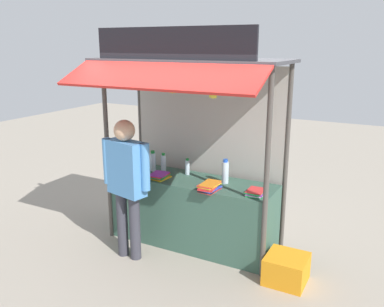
{
  "coord_description": "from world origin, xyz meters",
  "views": [
    {
      "loc": [
        2.36,
        -4.41,
        2.6
      ],
      "look_at": [
        0.0,
        0.0,
        1.25
      ],
      "focal_mm": 38.04,
      "sensor_mm": 36.0,
      "label": 1
    }
  ],
  "objects_px": {
    "plastic_crate": "(286,269)",
    "banana_bunch_rightmost": "(111,82)",
    "water_bottle_far_left": "(187,167)",
    "vendor_person": "(126,177)",
    "magazine_stack_far_right": "(209,187)",
    "banana_bunch_inner_right": "(173,87)",
    "water_bottle_rear_center": "(153,161)",
    "magazine_stack_front_left": "(159,176)",
    "water_bottle_left": "(225,172)",
    "magazine_stack_back_left": "(256,192)",
    "water_bottle_center": "(163,162)",
    "banana_bunch_inner_left": "(213,91)",
    "banana_bunch_leftmost": "(145,84)"
  },
  "relations": [
    {
      "from": "water_bottle_rear_center",
      "to": "banana_bunch_inner_left",
      "type": "distance_m",
      "value": 1.66
    },
    {
      "from": "water_bottle_left",
      "to": "banana_bunch_leftmost",
      "type": "distance_m",
      "value": 1.47
    },
    {
      "from": "water_bottle_center",
      "to": "magazine_stack_front_left",
      "type": "distance_m",
      "value": 0.34
    },
    {
      "from": "plastic_crate",
      "to": "banana_bunch_rightmost",
      "type": "bearing_deg",
      "value": -177.01
    },
    {
      "from": "water_bottle_left",
      "to": "magazine_stack_far_right",
      "type": "bearing_deg",
      "value": -99.17
    },
    {
      "from": "water_bottle_rear_center",
      "to": "magazine_stack_front_left",
      "type": "height_order",
      "value": "water_bottle_rear_center"
    },
    {
      "from": "water_bottle_far_left",
      "to": "banana_bunch_leftmost",
      "type": "distance_m",
      "value": 1.32
    },
    {
      "from": "vendor_person",
      "to": "water_bottle_far_left",
      "type": "bearing_deg",
      "value": 79.53
    },
    {
      "from": "water_bottle_center",
      "to": "vendor_person",
      "type": "distance_m",
      "value": 0.84
    },
    {
      "from": "water_bottle_rear_center",
      "to": "banana_bunch_inner_right",
      "type": "bearing_deg",
      "value": -38.75
    },
    {
      "from": "magazine_stack_front_left",
      "to": "banana_bunch_rightmost",
      "type": "xyz_separation_m",
      "value": [
        -0.49,
        -0.28,
        1.21
      ]
    },
    {
      "from": "water_bottle_center",
      "to": "plastic_crate",
      "type": "relative_size",
      "value": 0.57
    },
    {
      "from": "water_bottle_far_left",
      "to": "magazine_stack_back_left",
      "type": "xyz_separation_m",
      "value": [
        1.08,
        -0.31,
        -0.07
      ]
    },
    {
      "from": "magazine_stack_far_right",
      "to": "vendor_person",
      "type": "bearing_deg",
      "value": -154.82
    },
    {
      "from": "water_bottle_rear_center",
      "to": "banana_bunch_inner_right",
      "type": "xyz_separation_m",
      "value": [
        0.64,
        -0.52,
        1.1
      ]
    },
    {
      "from": "water_bottle_rear_center",
      "to": "magazine_stack_back_left",
      "type": "relative_size",
      "value": 1.09
    },
    {
      "from": "water_bottle_left",
      "to": "banana_bunch_inner_right",
      "type": "height_order",
      "value": "banana_bunch_inner_right"
    },
    {
      "from": "water_bottle_rear_center",
      "to": "magazine_stack_back_left",
      "type": "distance_m",
      "value": 1.59
    },
    {
      "from": "banana_bunch_inner_right",
      "to": "banana_bunch_rightmost",
      "type": "bearing_deg",
      "value": 179.92
    },
    {
      "from": "water_bottle_far_left",
      "to": "banana_bunch_inner_right",
      "type": "bearing_deg",
      "value": -76.21
    },
    {
      "from": "water_bottle_far_left",
      "to": "vendor_person",
      "type": "bearing_deg",
      "value": -113.19
    },
    {
      "from": "vendor_person",
      "to": "plastic_crate",
      "type": "relative_size",
      "value": 3.92
    },
    {
      "from": "vendor_person",
      "to": "plastic_crate",
      "type": "xyz_separation_m",
      "value": [
        1.9,
        0.37,
        -0.9
      ]
    },
    {
      "from": "water_bottle_left",
      "to": "banana_bunch_inner_right",
      "type": "distance_m",
      "value": 1.28
    },
    {
      "from": "water_bottle_rear_center",
      "to": "water_bottle_far_left",
      "type": "height_order",
      "value": "water_bottle_rear_center"
    },
    {
      "from": "water_bottle_center",
      "to": "banana_bunch_rightmost",
      "type": "height_order",
      "value": "banana_bunch_rightmost"
    },
    {
      "from": "magazine_stack_front_left",
      "to": "banana_bunch_inner_right",
      "type": "height_order",
      "value": "banana_bunch_inner_right"
    },
    {
      "from": "vendor_person",
      "to": "banana_bunch_rightmost",
      "type": "bearing_deg",
      "value": 157.73
    },
    {
      "from": "vendor_person",
      "to": "water_bottle_center",
      "type": "bearing_deg",
      "value": 102.9
    },
    {
      "from": "magazine_stack_back_left",
      "to": "vendor_person",
      "type": "distance_m",
      "value": 1.55
    },
    {
      "from": "banana_bunch_rightmost",
      "to": "vendor_person",
      "type": "relative_size",
      "value": 0.13
    },
    {
      "from": "banana_bunch_leftmost",
      "to": "vendor_person",
      "type": "height_order",
      "value": "banana_bunch_leftmost"
    },
    {
      "from": "water_bottle_far_left",
      "to": "banana_bunch_leftmost",
      "type": "height_order",
      "value": "banana_bunch_leftmost"
    },
    {
      "from": "water_bottle_left",
      "to": "water_bottle_far_left",
      "type": "distance_m",
      "value": 0.6
    },
    {
      "from": "vendor_person",
      "to": "plastic_crate",
      "type": "bearing_deg",
      "value": 23.86
    },
    {
      "from": "magazine_stack_back_left",
      "to": "plastic_crate",
      "type": "xyz_separation_m",
      "value": [
        0.46,
        -0.17,
        -0.78
      ]
    },
    {
      "from": "magazine_stack_front_left",
      "to": "vendor_person",
      "type": "height_order",
      "value": "vendor_person"
    },
    {
      "from": "magazine_stack_far_right",
      "to": "banana_bunch_inner_right",
      "type": "xyz_separation_m",
      "value": [
        -0.39,
        -0.17,
        1.18
      ]
    },
    {
      "from": "banana_bunch_rightmost",
      "to": "water_bottle_center",
      "type": "bearing_deg",
      "value": 58.21
    },
    {
      "from": "water_bottle_center",
      "to": "magazine_stack_far_right",
      "type": "height_order",
      "value": "water_bottle_center"
    },
    {
      "from": "water_bottle_far_left",
      "to": "magazine_stack_back_left",
      "type": "bearing_deg",
      "value": -16.05
    },
    {
      "from": "magazine_stack_front_left",
      "to": "banana_bunch_inner_right",
      "type": "bearing_deg",
      "value": -35.46
    },
    {
      "from": "water_bottle_far_left",
      "to": "banana_bunch_rightmost",
      "type": "bearing_deg",
      "value": -140.63
    },
    {
      "from": "magazine_stack_back_left",
      "to": "water_bottle_left",
      "type": "bearing_deg",
      "value": 155.61
    },
    {
      "from": "water_bottle_rear_center",
      "to": "banana_bunch_inner_left",
      "type": "bearing_deg",
      "value": -24.2
    },
    {
      "from": "banana_bunch_inner_left",
      "to": "plastic_crate",
      "type": "relative_size",
      "value": 0.61
    },
    {
      "from": "water_bottle_far_left",
      "to": "magazine_stack_front_left",
      "type": "distance_m",
      "value": 0.41
    },
    {
      "from": "banana_bunch_inner_left",
      "to": "water_bottle_left",
      "type": "bearing_deg",
      "value": 96.76
    },
    {
      "from": "banana_bunch_inner_left",
      "to": "vendor_person",
      "type": "height_order",
      "value": "banana_bunch_inner_left"
    },
    {
      "from": "magazine_stack_front_left",
      "to": "plastic_crate",
      "type": "bearing_deg",
      "value": -5.11
    }
  ]
}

